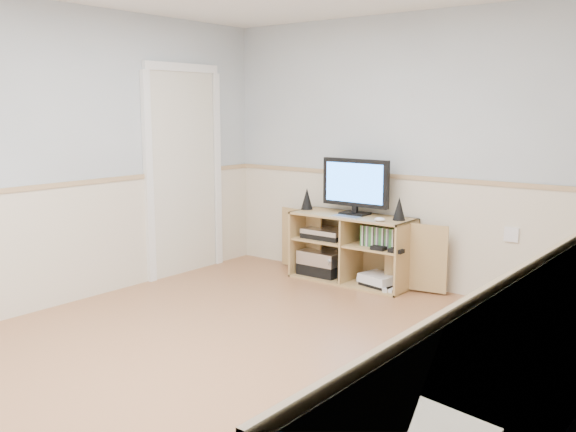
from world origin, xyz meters
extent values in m
cube|color=tan|center=(0.00, 0.00, -0.01)|extent=(4.00, 4.50, 0.02)
cube|color=silver|center=(-2.01, 0.00, 1.25)|extent=(0.02, 4.50, 2.50)
cube|color=silver|center=(2.01, 0.00, 1.25)|extent=(0.02, 4.50, 2.50)
cube|color=silver|center=(0.00, 2.26, 1.25)|extent=(4.00, 0.02, 2.50)
cube|color=beige|center=(0.00, 2.24, 0.50)|extent=(4.00, 0.01, 1.00)
cube|color=tan|center=(0.00, 2.23, 1.02)|extent=(4.00, 0.02, 0.04)
cube|color=beige|center=(-1.98, 1.30, 1.00)|extent=(0.03, 0.82, 2.00)
cube|color=tan|center=(-0.43, 2.00, 0.01)|extent=(1.19, 0.45, 0.02)
cube|color=tan|center=(-0.43, 2.00, 0.64)|extent=(1.19, 0.45, 0.02)
cube|color=tan|center=(-1.02, 2.00, 0.33)|extent=(0.02, 0.45, 0.65)
cube|color=tan|center=(0.15, 2.00, 0.33)|extent=(0.02, 0.45, 0.65)
cube|color=tan|center=(-0.43, 2.21, 0.33)|extent=(1.19, 0.02, 0.65)
cube|color=tan|center=(-0.43, 2.00, 0.33)|extent=(0.02, 0.43, 0.61)
cube|color=tan|center=(-0.73, 2.00, 0.38)|extent=(0.56, 0.41, 0.02)
cube|color=tan|center=(-0.14, 2.00, 0.38)|extent=(0.56, 0.41, 0.02)
cube|color=tan|center=(-1.08, 2.06, 0.33)|extent=(0.57, 0.12, 0.61)
cube|color=tan|center=(0.21, 2.06, 0.33)|extent=(0.57, 0.12, 0.61)
cube|color=black|center=(-0.43, 2.05, 0.66)|extent=(0.26, 0.18, 0.02)
cube|color=black|center=(-0.43, 2.05, 0.70)|extent=(0.05, 0.04, 0.06)
cube|color=black|center=(-0.43, 2.05, 0.95)|extent=(0.70, 0.05, 0.45)
cube|color=blue|center=(-0.43, 2.02, 0.95)|extent=(0.62, 0.01, 0.37)
cone|color=black|center=(-0.98, 2.02, 0.76)|extent=(0.12, 0.12, 0.22)
cone|color=black|center=(0.05, 2.02, 0.76)|extent=(0.11, 0.11, 0.21)
cube|color=#BDBCC1|center=(-0.41, 1.86, 0.66)|extent=(0.27, 0.11, 0.01)
ellipsoid|color=white|center=(-0.06, 1.86, 0.67)|extent=(0.11, 0.09, 0.04)
cube|color=black|center=(-0.77, 2.00, 0.07)|extent=(0.42, 0.31, 0.11)
cube|color=silver|center=(-0.77, 2.00, 0.20)|extent=(0.42, 0.31, 0.13)
cube|color=black|center=(-0.73, 2.00, 0.42)|extent=(0.42, 0.29, 0.05)
cube|color=silver|center=(-0.73, 2.00, 0.46)|extent=(0.42, 0.29, 0.05)
cube|color=black|center=(-0.49, 1.95, 0.12)|extent=(0.04, 0.14, 0.20)
cube|color=white|center=(-0.24, 2.03, 0.04)|extent=(0.24, 0.20, 0.05)
cube|color=black|center=(-0.12, 1.98, 0.04)|extent=(0.34, 0.30, 0.03)
cube|color=white|center=(-0.12, 1.98, 0.09)|extent=(0.36, 0.32, 0.08)
cube|color=white|center=(0.08, 1.90, 0.04)|extent=(0.04, 0.14, 0.03)
cube|color=white|center=(0.06, 2.06, 0.04)|extent=(0.09, 0.15, 0.03)
cube|color=#3F8C3F|center=(-0.12, 1.98, 0.48)|extent=(0.34, 0.14, 0.19)
cube|color=white|center=(1.00, 2.23, 0.60)|extent=(0.12, 0.03, 0.12)
camera|label=1|loc=(2.76, -3.09, 1.65)|focal=40.00mm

